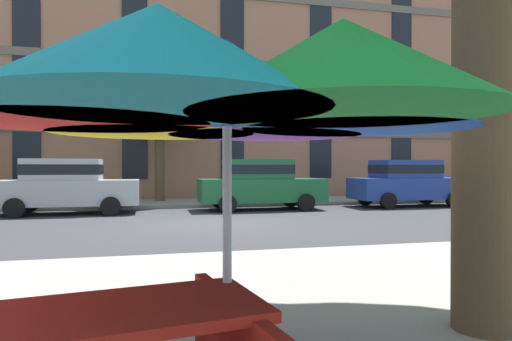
{
  "coord_description": "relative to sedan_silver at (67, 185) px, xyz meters",
  "views": [
    {
      "loc": [
        -1.65,
        -11.89,
        1.52
      ],
      "look_at": [
        1.97,
        3.2,
        1.4
      ],
      "focal_mm": 31.79,
      "sensor_mm": 36.0,
      "label": 1
    }
  ],
  "objects": [
    {
      "name": "ground_plane",
      "position": [
        4.19,
        -3.7,
        -0.95
      ],
      "size": [
        120.0,
        120.0,
        0.0
      ],
      "primitive_type": "plane",
      "color": "#38383A"
    },
    {
      "name": "sedan_green",
      "position": [
        6.42,
        0.0,
        0.0
      ],
      "size": [
        4.4,
        1.98,
        1.78
      ],
      "color": "#195933",
      "rests_on": "ground"
    },
    {
      "name": "sedan_silver",
      "position": [
        0.0,
        0.0,
        0.0
      ],
      "size": [
        4.4,
        1.98,
        1.78
      ],
      "color": "#A8AAB2",
      "rests_on": "ground"
    },
    {
      "name": "apartment_building",
      "position": [
        4.19,
        11.29,
        5.45
      ],
      "size": [
        44.11,
        12.08,
        12.8
      ],
      "color": "#A87056",
      "rests_on": "ground"
    },
    {
      "name": "patio_umbrella",
      "position": [
        3.04,
        -12.7,
        1.08
      ],
      "size": [
        3.41,
        3.16,
        2.34
      ],
      "color": "silver",
      "rests_on": "ground"
    },
    {
      "name": "sidewalk_far",
      "position": [
        4.19,
        3.1,
        -0.89
      ],
      "size": [
        56.0,
        3.6,
        0.12
      ],
      "primitive_type": "cube",
      "color": "gray",
      "rests_on": "ground"
    },
    {
      "name": "sedan_blue",
      "position": [
        12.27,
        0.0,
        0.0
      ],
      "size": [
        4.4,
        1.98,
        1.78
      ],
      "color": "navy",
      "rests_on": "ground"
    },
    {
      "name": "street_tree_middle",
      "position": [
        3.02,
        3.45,
        3.23
      ],
      "size": [
        3.14,
        3.14,
        6.0
      ],
      "color": "brown",
      "rests_on": "ground"
    }
  ]
}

